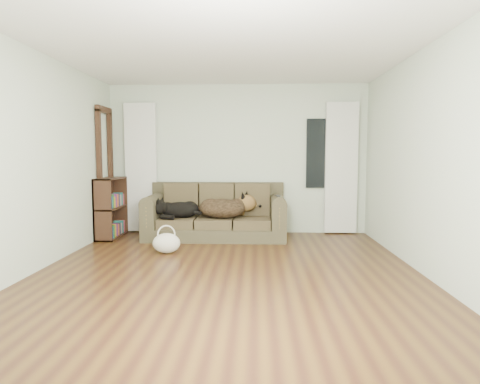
{
  "coord_description": "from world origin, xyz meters",
  "views": [
    {
      "loc": [
        0.33,
        -4.57,
        1.36
      ],
      "look_at": [
        0.08,
        1.6,
        0.8
      ],
      "focal_mm": 30.0,
      "sensor_mm": 36.0,
      "label": 1
    }
  ],
  "objects_px": {
    "tote_bag": "(166,242)",
    "bookshelf": "(111,208)",
    "sofa": "(215,211)",
    "dog_black_lab": "(178,210)",
    "dog_shepherd": "(225,209)"
  },
  "relations": [
    {
      "from": "bookshelf",
      "to": "dog_black_lab",
      "type": "bearing_deg",
      "value": 0.39
    },
    {
      "from": "sofa",
      "to": "dog_black_lab",
      "type": "relative_size",
      "value": 3.63
    },
    {
      "from": "sofa",
      "to": "tote_bag",
      "type": "height_order",
      "value": "sofa"
    },
    {
      "from": "sofa",
      "to": "bookshelf",
      "type": "distance_m",
      "value": 1.75
    },
    {
      "from": "sofa",
      "to": "bookshelf",
      "type": "height_order",
      "value": "bookshelf"
    },
    {
      "from": "dog_black_lab",
      "to": "dog_shepherd",
      "type": "xyz_separation_m",
      "value": [
        0.78,
        0.02,
        0.01
      ]
    },
    {
      "from": "bookshelf",
      "to": "sofa",
      "type": "bearing_deg",
      "value": 4.73
    },
    {
      "from": "sofa",
      "to": "dog_shepherd",
      "type": "relative_size",
      "value": 2.93
    },
    {
      "from": "dog_black_lab",
      "to": "tote_bag",
      "type": "xyz_separation_m",
      "value": [
        0.03,
        -0.99,
        -0.32
      ]
    },
    {
      "from": "dog_shepherd",
      "to": "bookshelf",
      "type": "relative_size",
      "value": 0.78
    },
    {
      "from": "dog_black_lab",
      "to": "bookshelf",
      "type": "xyz_separation_m",
      "value": [
        -1.14,
        0.08,
        0.02
      ]
    },
    {
      "from": "tote_bag",
      "to": "bookshelf",
      "type": "xyz_separation_m",
      "value": [
        -1.17,
        1.07,
        0.34
      ]
    },
    {
      "from": "dog_black_lab",
      "to": "dog_shepherd",
      "type": "bearing_deg",
      "value": -2.45
    },
    {
      "from": "tote_bag",
      "to": "bookshelf",
      "type": "distance_m",
      "value": 1.62
    },
    {
      "from": "sofa",
      "to": "dog_shepherd",
      "type": "height_order",
      "value": "sofa"
    }
  ]
}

